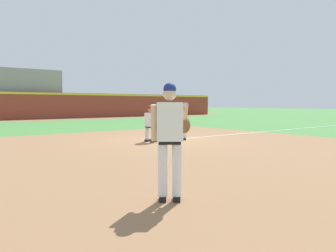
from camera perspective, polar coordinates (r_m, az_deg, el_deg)
name	(u,v)px	position (r m, az deg, el deg)	size (l,w,h in m)	color
ground_plane	(167,140)	(13.61, -0.26, -2.52)	(160.00, 160.00, 0.00)	#47843D
infield_dirt_patch	(167,157)	(9.42, -0.11, -5.42)	(18.00, 18.00, 0.01)	#936B47
warning_track_strip	(31,120)	(31.84, -22.81, 0.91)	(48.00, 3.20, 0.01)	#936B47
foul_line_stripe	(273,131)	(19.13, 17.87, -0.81)	(15.03, 0.10, 0.00)	white
first_base_bag	(167,139)	(13.61, -0.26, -2.33)	(0.38, 0.38, 0.09)	white
baseball	(179,154)	(9.82, 1.98, -4.84)	(0.07, 0.07, 0.07)	white
pitcher	(171,134)	(5.12, 0.47, -1.46)	(0.85, 0.55, 1.86)	black
first_baseman	(178,123)	(13.71, 1.78, 0.59)	(0.71, 1.09, 1.34)	black
baserunner	(150,122)	(13.02, -3.12, 0.67)	(0.45, 0.60, 1.46)	black
umpire	(170,119)	(16.07, 0.30, 1.31)	(0.68, 0.65, 1.46)	black
outfield_wall	(24,105)	(33.74, -23.76, 3.39)	(48.00, 0.54, 2.60)	brown
stadium_seating_block	(16,94)	(36.57, -24.92, 5.08)	(7.96, 4.20, 4.90)	gray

